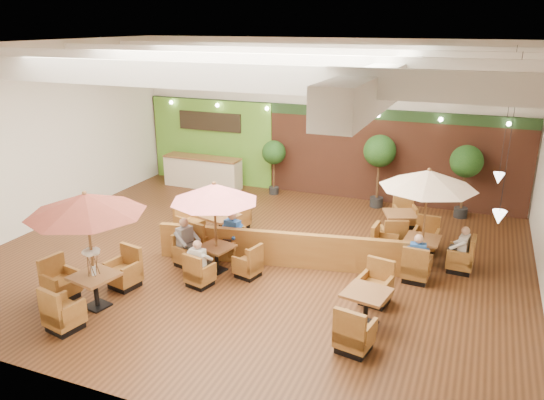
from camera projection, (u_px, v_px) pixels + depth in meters
The scene contains 17 objects.
room at pixel (280, 116), 14.07m from camera, with size 14.04×14.00×5.52m.
service_counter at pixel (203, 172), 20.11m from camera, with size 3.00×0.75×1.18m.
booth_divider at pixel (283, 249), 13.62m from camera, with size 6.64×0.18×0.92m, color brown.
table_0 at pixel (86, 226), 11.18m from camera, with size 2.62×2.74×2.70m.
table_1 at pixel (215, 210), 12.95m from camera, with size 2.40×2.40×2.37m.
table_2 at pixel (426, 200), 13.22m from camera, with size 2.57×2.57×2.62m.
table_3 at pixel (212, 225), 15.22m from camera, with size 2.00×2.86×1.58m.
table_4 at pixel (366, 309), 10.95m from camera, with size 1.02×2.71×0.98m.
table_5 at pixel (399, 226), 15.40m from camera, with size 1.13×2.78×0.98m.
topiary_0 at pixel (274, 155), 18.99m from camera, with size 0.86×0.86×1.99m.
topiary_1 at pixel (380, 154), 17.53m from camera, with size 1.07×1.07×2.49m.
topiary_2 at pixel (466, 164), 16.59m from camera, with size 1.02×1.02×2.37m.
diner_0 at pixel (199, 258), 12.48m from camera, with size 0.37×0.30×0.73m.
diner_1 at pixel (231, 231), 13.98m from camera, with size 0.45×0.39×0.85m.
diner_2 at pixel (186, 238), 13.53m from camera, with size 0.41×0.45×0.83m.
diner_3 at pixel (418, 253), 12.71m from camera, with size 0.40×0.33×0.78m.
diner_4 at pixel (462, 244), 13.21m from camera, with size 0.34×0.40×0.76m.
Camera 1 is at (5.31, -11.89, 6.02)m, focal length 35.00 mm.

